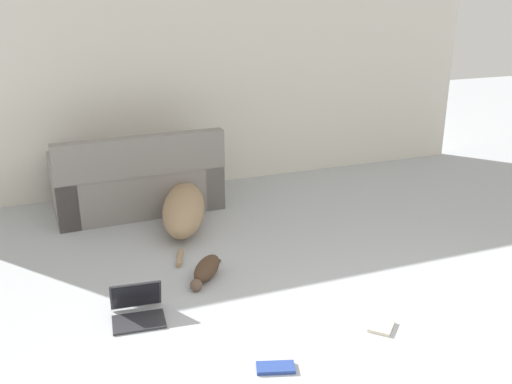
% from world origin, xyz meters
% --- Properties ---
extents(wall_back, '(6.67, 0.06, 2.44)m').
position_xyz_m(wall_back, '(0.00, 4.42, 1.22)').
color(wall_back, silver).
rests_on(wall_back, ground_plane).
extents(couch, '(1.68, 0.87, 0.84)m').
position_xyz_m(couch, '(-0.96, 3.84, 0.29)').
color(couch, gray).
rests_on(couch, ground_plane).
extents(dog, '(0.72, 1.57, 0.38)m').
position_xyz_m(dog, '(-0.63, 3.21, 0.18)').
color(dog, '#A38460').
rests_on(dog, ground_plane).
extents(cat, '(0.40, 0.48, 0.16)m').
position_xyz_m(cat, '(-0.75, 2.10, 0.08)').
color(cat, '#473323').
rests_on(cat, ground_plane).
extents(laptop_open, '(0.39, 0.37, 0.24)m').
position_xyz_m(laptop_open, '(-1.35, 1.75, 0.08)').
color(laptop_open, '#2D2D33').
rests_on(laptop_open, ground_plane).
extents(book_cream, '(0.24, 0.24, 0.02)m').
position_xyz_m(book_cream, '(0.16, 1.00, 0.01)').
color(book_cream, beige).
rests_on(book_cream, ground_plane).
extents(book_blue, '(0.25, 0.18, 0.02)m').
position_xyz_m(book_blue, '(-0.69, 0.85, 0.01)').
color(book_blue, '#28428E').
rests_on(book_blue, ground_plane).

